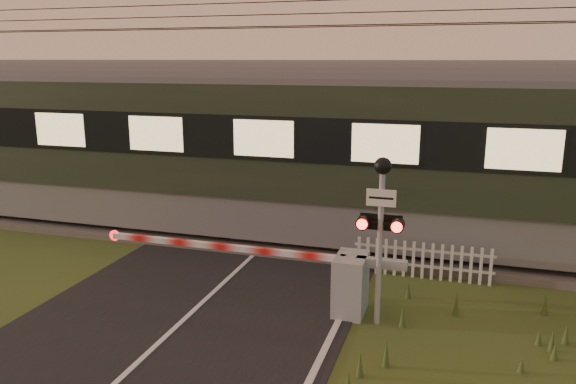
% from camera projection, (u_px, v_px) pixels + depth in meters
% --- Properties ---
extents(ground, '(160.00, 160.00, 0.00)m').
position_uv_depth(ground, '(150.00, 352.00, 9.28)').
color(ground, '#394A1C').
rests_on(ground, ground).
extents(road, '(6.00, 140.00, 0.03)m').
position_uv_depth(road, '(144.00, 358.00, 9.06)').
color(road, black).
rests_on(road, ground).
extents(track_bed, '(140.00, 3.40, 0.39)m').
position_uv_depth(track_bed, '(275.00, 234.00, 15.31)').
color(track_bed, '#47423D').
rests_on(track_bed, ground).
extents(overhead_wires, '(120.00, 0.62, 0.62)m').
position_uv_depth(overhead_wires, '(273.00, 18.00, 14.00)').
color(overhead_wires, black).
rests_on(overhead_wires, ground).
extents(boom_gate, '(6.26, 0.88, 1.17)m').
position_uv_depth(boom_gate, '(338.00, 280.00, 10.66)').
color(boom_gate, gray).
rests_on(boom_gate, ground).
extents(crossing_signal, '(0.79, 0.34, 3.09)m').
position_uv_depth(crossing_signal, '(381.00, 212.00, 9.80)').
color(crossing_signal, gray).
rests_on(crossing_signal, ground).
extents(picket_fence, '(3.03, 0.07, 0.83)m').
position_uv_depth(picket_fence, '(423.00, 260.00, 12.30)').
color(picket_fence, silver).
rests_on(picket_fence, ground).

